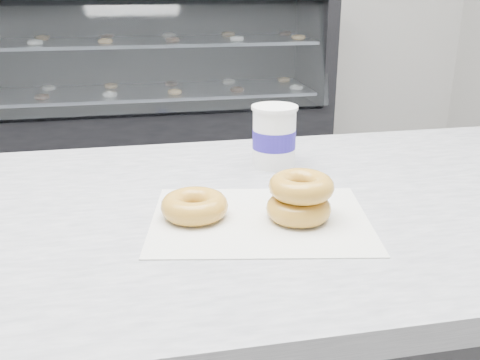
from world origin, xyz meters
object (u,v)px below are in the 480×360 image
Objects in this scene: display_case at (143,105)px; donut_stack at (300,197)px; coffee_cup at (274,136)px; donut_single at (195,206)px.

donut_stack is (0.19, -2.81, 0.45)m from display_case.
coffee_cup is at bearing -85.20° from display_case.
display_case reaches higher than coffee_cup.
display_case is 20.03× the size of donut_stack.
donut_single is at bearing -89.50° from display_case.
display_case is at bearing 90.50° from donut_single.
coffee_cup reaches higher than donut_stack.
donut_stack is at bearing -13.47° from donut_single.
donut_stack is at bearing -104.10° from coffee_cup.
coffee_cup is (0.03, 0.27, 0.03)m from donut_stack.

